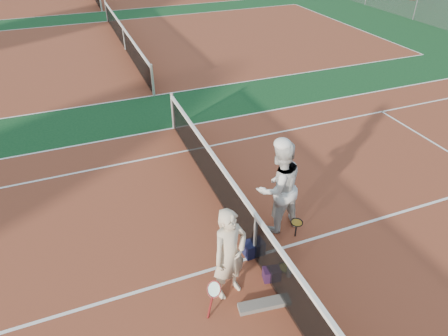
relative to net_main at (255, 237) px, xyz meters
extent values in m
plane|color=#103C1C|center=(0.00, 0.00, -0.51)|extent=(130.00, 130.00, 0.00)
cube|color=brown|center=(0.00, 0.00, -0.51)|extent=(23.77, 10.97, 0.01)
cube|color=brown|center=(0.00, 13.50, -0.51)|extent=(23.77, 10.97, 0.01)
imported|color=beige|center=(-0.73, -0.55, 0.36)|extent=(0.72, 0.58, 1.73)
imported|color=silver|center=(0.76, 0.62, 0.48)|extent=(1.05, 0.87, 1.98)
cube|color=#111333|center=(0.02, 0.08, -0.36)|extent=(0.38, 0.27, 0.29)
cube|color=#26102C|center=(0.06, -0.58, -0.39)|extent=(0.33, 0.26, 0.24)
cube|color=#635F59|center=(-0.31, -1.05, -0.46)|extent=(0.89, 0.32, 0.09)
cylinder|color=silver|center=(0.37, -0.65, -0.36)|extent=(0.09, 0.09, 0.30)
camera|label=1|loc=(-2.47, -4.69, 5.02)|focal=32.00mm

